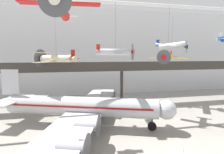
% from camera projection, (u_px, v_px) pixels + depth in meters
% --- Properties ---
extents(hangar_back_wall, '(140.00, 3.00, 24.38)m').
position_uv_depth(hangar_back_wall, '(111.00, 52.00, 51.84)').
color(hangar_back_wall, silver).
rests_on(hangar_back_wall, ground).
extents(mezzanine_walkway, '(110.00, 3.20, 9.96)m').
position_uv_depth(mezzanine_walkway, '(123.00, 69.00, 39.30)').
color(mezzanine_walkway, '#38332D').
rests_on(mezzanine_walkway, ground).
extents(ceiling_truss_beam, '(120.00, 0.60, 0.60)m').
position_uv_depth(ceiling_truss_beam, '(135.00, 4.00, 30.34)').
color(ceiling_truss_beam, silver).
extents(airliner_silver_main, '(28.54, 33.31, 9.06)m').
position_uv_depth(airliner_silver_main, '(81.00, 107.00, 27.58)').
color(airliner_silver_main, '#B7BABF').
rests_on(airliner_silver_main, ground).
extents(suspended_plane_white_twin, '(7.05, 7.57, 8.26)m').
position_uv_depth(suspended_plane_white_twin, '(172.00, 46.00, 39.20)').
color(suspended_plane_white_twin, silver).
extents(suspended_plane_yellow_lowwing, '(5.72, 5.68, 9.93)m').
position_uv_depth(suspended_plane_yellow_lowwing, '(168.00, 57.00, 30.83)').
color(suspended_plane_yellow_lowwing, yellow).
extents(suspended_plane_red_highwing, '(8.84, 7.21, 5.03)m').
position_uv_depth(suspended_plane_red_highwing, '(61.00, 9.00, 19.39)').
color(suspended_plane_red_highwing, red).
extents(suspended_plane_cream_biplane, '(8.28, 9.16, 10.73)m').
position_uv_depth(suspended_plane_cream_biplane, '(56.00, 58.00, 32.38)').
color(suspended_plane_cream_biplane, beige).
extents(suspended_plane_silver_racer, '(6.40, 7.81, 9.27)m').
position_uv_depth(suspended_plane_silver_racer, '(115.00, 52.00, 28.61)').
color(suspended_plane_silver_racer, silver).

